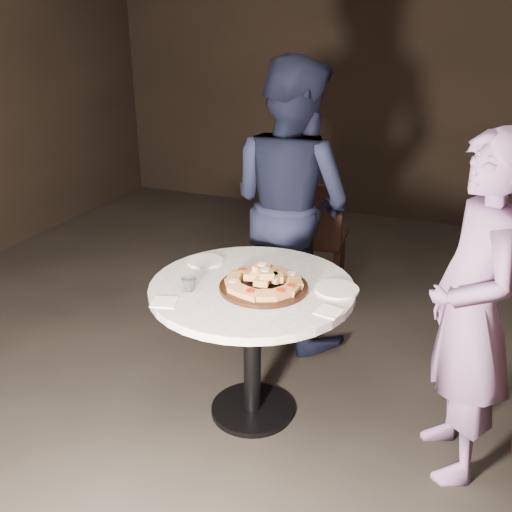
% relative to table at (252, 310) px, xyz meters
% --- Properties ---
extents(floor, '(7.00, 7.00, 0.00)m').
position_rel_table_xyz_m(floor, '(0.05, 0.00, -0.61)').
color(floor, black).
rests_on(floor, ground).
extents(table, '(1.28, 1.28, 0.74)m').
position_rel_table_xyz_m(table, '(0.00, 0.00, 0.00)').
color(table, black).
rests_on(table, ground).
extents(serving_board, '(0.53, 0.53, 0.02)m').
position_rel_table_xyz_m(serving_board, '(0.07, -0.02, 0.15)').
color(serving_board, black).
rests_on(serving_board, table).
extents(focaccia_pile, '(0.38, 0.38, 0.10)m').
position_rel_table_xyz_m(focaccia_pile, '(0.07, -0.02, 0.19)').
color(focaccia_pile, '#B98347').
rests_on(focaccia_pile, serving_board).
extents(plate_left, '(0.25, 0.25, 0.01)m').
position_rel_table_xyz_m(plate_left, '(-0.34, 0.16, 0.14)').
color(plate_left, white).
rests_on(plate_left, table).
extents(plate_right, '(0.27, 0.27, 0.01)m').
position_rel_table_xyz_m(plate_right, '(0.39, 0.09, 0.14)').
color(plate_right, white).
rests_on(plate_right, table).
extents(water_glass, '(0.09, 0.09, 0.06)m').
position_rel_table_xyz_m(water_glass, '(-0.25, -0.17, 0.17)').
color(water_glass, silver).
rests_on(water_glass, table).
extents(napkin_near, '(0.14, 0.14, 0.01)m').
position_rel_table_xyz_m(napkin_near, '(-0.29, -0.32, 0.14)').
color(napkin_near, white).
rests_on(napkin_near, table).
extents(napkin_far, '(0.13, 0.13, 0.01)m').
position_rel_table_xyz_m(napkin_far, '(0.42, -0.13, 0.14)').
color(napkin_far, white).
rests_on(napkin_far, table).
extents(chair_far, '(0.47, 0.48, 0.90)m').
position_rel_table_xyz_m(chair_far, '(-0.10, 1.38, -0.08)').
color(chair_far, black).
rests_on(chair_far, ground).
extents(diner_navy, '(1.05, 0.95, 1.75)m').
position_rel_table_xyz_m(diner_navy, '(-0.11, 0.89, 0.27)').
color(diner_navy, black).
rests_on(diner_navy, ground).
extents(diner_teal, '(0.55, 0.67, 1.56)m').
position_rel_table_xyz_m(diner_teal, '(0.99, 0.02, 0.18)').
color(diner_teal, '#80659C').
rests_on(diner_teal, ground).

